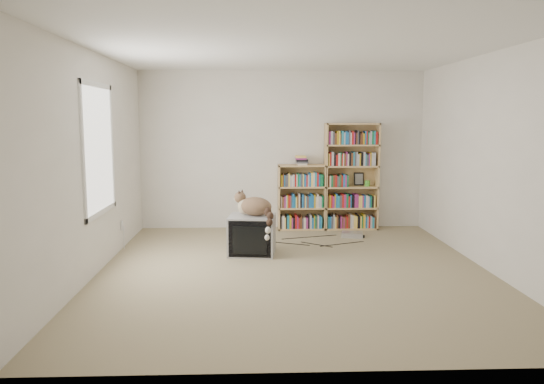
{
  "coord_description": "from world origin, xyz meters",
  "views": [
    {
      "loc": [
        -0.48,
        -5.96,
        1.74
      ],
      "look_at": [
        -0.22,
        1.0,
        0.78
      ],
      "focal_mm": 35.0,
      "sensor_mm": 36.0,
      "label": 1
    }
  ],
  "objects_px": {
    "crt_tv": "(252,235)",
    "bookcase_tall": "(351,179)",
    "cat": "(257,209)",
    "dvd_player": "(352,235)",
    "bookcase_short": "(301,199)"
  },
  "relations": [
    {
      "from": "bookcase_short",
      "to": "dvd_player",
      "type": "xyz_separation_m",
      "value": [
        0.71,
        -0.63,
        -0.44
      ]
    },
    {
      "from": "crt_tv",
      "to": "bookcase_tall",
      "type": "xyz_separation_m",
      "value": [
        1.58,
        1.57,
        0.55
      ]
    },
    {
      "from": "crt_tv",
      "to": "bookcase_short",
      "type": "distance_m",
      "value": 1.77
    },
    {
      "from": "cat",
      "to": "bookcase_short",
      "type": "distance_m",
      "value": 1.78
    },
    {
      "from": "crt_tv",
      "to": "bookcase_tall",
      "type": "distance_m",
      "value": 2.29
    },
    {
      "from": "crt_tv",
      "to": "bookcase_short",
      "type": "height_order",
      "value": "bookcase_short"
    },
    {
      "from": "bookcase_tall",
      "to": "dvd_player",
      "type": "xyz_separation_m",
      "value": [
        -0.08,
        -0.63,
        -0.77
      ]
    },
    {
      "from": "crt_tv",
      "to": "cat",
      "type": "height_order",
      "value": "cat"
    },
    {
      "from": "crt_tv",
      "to": "cat",
      "type": "distance_m",
      "value": 0.35
    },
    {
      "from": "crt_tv",
      "to": "bookcase_tall",
      "type": "bearing_deg",
      "value": 51.4
    },
    {
      "from": "crt_tv",
      "to": "dvd_player",
      "type": "height_order",
      "value": "crt_tv"
    },
    {
      "from": "bookcase_tall",
      "to": "dvd_player",
      "type": "distance_m",
      "value": 1.0
    },
    {
      "from": "cat",
      "to": "bookcase_tall",
      "type": "bearing_deg",
      "value": 72.45
    },
    {
      "from": "cat",
      "to": "dvd_player",
      "type": "bearing_deg",
      "value": 60.22
    },
    {
      "from": "crt_tv",
      "to": "dvd_player",
      "type": "bearing_deg",
      "value": 38.75
    }
  ]
}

